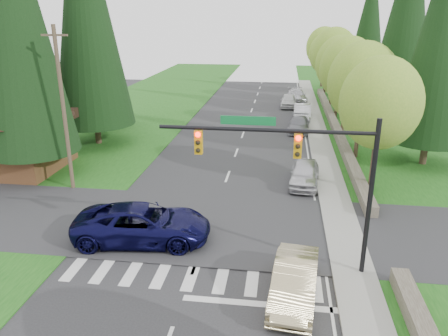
% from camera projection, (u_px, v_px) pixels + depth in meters
% --- Properties ---
extents(ground, '(120.00, 120.00, 0.00)m').
position_uv_depth(ground, '(172.00, 329.00, 15.46)').
color(ground, '#28282B').
rests_on(ground, ground).
extents(grass_east, '(14.00, 110.00, 0.06)m').
position_uv_depth(grass_east, '(408.00, 163.00, 32.49)').
color(grass_east, '#194F15').
rests_on(grass_east, ground).
extents(grass_west, '(14.00, 110.00, 0.06)m').
position_uv_depth(grass_west, '(78.00, 149.00, 35.79)').
color(grass_west, '#194F15').
rests_on(grass_west, ground).
extents(cross_street, '(120.00, 8.00, 0.10)m').
position_uv_depth(cross_street, '(209.00, 226.00, 22.94)').
color(cross_street, '#28282B').
rests_on(cross_street, ground).
extents(sidewalk_east, '(1.80, 80.00, 0.13)m').
position_uv_depth(sidewalk_east, '(323.00, 152.00, 35.12)').
color(sidewalk_east, gray).
rests_on(sidewalk_east, ground).
extents(curb_east, '(0.20, 80.00, 0.13)m').
position_uv_depth(curb_east, '(312.00, 151.00, 35.23)').
color(curb_east, gray).
rests_on(curb_east, ground).
extents(stone_wall_north, '(0.70, 40.00, 0.70)m').
position_uv_depth(stone_wall_north, '(334.00, 125.00, 42.28)').
color(stone_wall_north, '#4C4438').
rests_on(stone_wall_north, ground).
extents(traffic_signal, '(8.70, 0.37, 6.80)m').
position_uv_depth(traffic_signal, '(301.00, 161.00, 17.45)').
color(traffic_signal, black).
rests_on(traffic_signal, ground).
extents(brown_building, '(8.40, 8.40, 5.40)m').
position_uv_depth(brown_building, '(13.00, 127.00, 30.33)').
color(brown_building, '#4C2D19').
rests_on(brown_building, ground).
extents(utility_pole, '(1.60, 0.24, 10.00)m').
position_uv_depth(utility_pole, '(64.00, 109.00, 26.17)').
color(utility_pole, '#473828').
rests_on(utility_pole, ground).
extents(decid_tree_0, '(4.80, 4.80, 8.37)m').
position_uv_depth(decid_tree_0, '(380.00, 103.00, 25.51)').
color(decid_tree_0, '#38281C').
rests_on(decid_tree_0, ground).
extents(decid_tree_1, '(5.20, 5.20, 8.80)m').
position_uv_depth(decid_tree_1, '(363.00, 82.00, 31.97)').
color(decid_tree_1, '#38281C').
rests_on(decid_tree_1, ground).
extents(decid_tree_2, '(5.00, 5.00, 8.82)m').
position_uv_depth(decid_tree_2, '(348.00, 69.00, 38.49)').
color(decid_tree_2, '#38281C').
rests_on(decid_tree_2, ground).
extents(decid_tree_3, '(5.00, 5.00, 8.55)m').
position_uv_depth(decid_tree_3, '(340.00, 64.00, 45.10)').
color(decid_tree_3, '#38281C').
rests_on(decid_tree_3, ground).
extents(decid_tree_4, '(5.40, 5.40, 9.18)m').
position_uv_depth(decid_tree_4, '(334.00, 54.00, 51.50)').
color(decid_tree_4, '#38281C').
rests_on(decid_tree_4, ground).
extents(decid_tree_5, '(4.80, 4.80, 8.30)m').
position_uv_depth(decid_tree_5, '(327.00, 54.00, 58.24)').
color(decid_tree_5, '#38281C').
rests_on(decid_tree_5, ground).
extents(decid_tree_6, '(5.20, 5.20, 8.86)m').
position_uv_depth(decid_tree_6, '(324.00, 47.00, 64.65)').
color(decid_tree_6, '#38281C').
rests_on(decid_tree_6, ground).
extents(conifer_w_a, '(6.12, 6.12, 19.80)m').
position_uv_depth(conifer_w_a, '(14.00, 9.00, 26.59)').
color(conifer_w_a, '#38281C').
rests_on(conifer_w_a, ground).
extents(conifer_w_b, '(5.44, 5.44, 17.80)m').
position_uv_depth(conifer_w_b, '(10.00, 25.00, 31.05)').
color(conifer_w_b, '#38281C').
rests_on(conifer_w_b, ground).
extents(conifer_w_c, '(6.46, 6.46, 20.80)m').
position_uv_depth(conifer_w_c, '(85.00, 3.00, 33.77)').
color(conifer_w_c, '#38281C').
rests_on(conifer_w_c, ground).
extents(conifer_w_e, '(5.78, 5.78, 18.80)m').
position_uv_depth(conifer_w_e, '(94.00, 17.00, 39.97)').
color(conifer_w_e, '#38281C').
rests_on(conifer_w_e, ground).
extents(conifer_e_a, '(5.44, 5.44, 17.80)m').
position_uv_depth(conifer_e_a, '(444.00, 26.00, 29.10)').
color(conifer_e_a, '#38281C').
rests_on(conifer_e_a, ground).
extents(conifer_e_b, '(6.12, 6.12, 19.80)m').
position_uv_depth(conifer_e_b, '(408.00, 11.00, 41.72)').
color(conifer_e_b, '#38281C').
rests_on(conifer_e_b, ground).
extents(conifer_e_c, '(5.10, 5.10, 16.80)m').
position_uv_depth(conifer_e_c, '(369.00, 24.00, 55.43)').
color(conifer_e_c, '#38281C').
rests_on(conifer_e_c, ground).
extents(sedan_champagne, '(2.11, 4.86, 1.55)m').
position_uv_depth(sedan_champagne, '(295.00, 281.00, 16.87)').
color(sedan_champagne, tan).
rests_on(sedan_champagne, ground).
extents(suv_navy, '(6.85, 3.72, 1.82)m').
position_uv_depth(suv_navy, '(143.00, 224.00, 21.16)').
color(suv_navy, black).
rests_on(suv_navy, ground).
extents(parked_car_a, '(2.24, 4.66, 1.54)m').
position_uv_depth(parked_car_a, '(305.00, 174.00, 28.24)').
color(parked_car_a, silver).
rests_on(parked_car_a, ground).
extents(parked_car_b, '(2.25, 4.73, 1.33)m').
position_uv_depth(parked_car_b, '(299.00, 125.00, 41.21)').
color(parked_car_b, slate).
rests_on(parked_car_b, ground).
extents(parked_car_c, '(1.88, 4.93, 1.61)m').
position_uv_depth(parked_car_c, '(302.00, 112.00, 45.68)').
color(parked_car_c, '#B5B5BA').
rests_on(parked_car_c, ground).
extents(parked_car_d, '(1.91, 4.52, 1.53)m').
position_uv_depth(parked_car_d, '(289.00, 101.00, 52.02)').
color(parked_car_d, silver).
rests_on(parked_car_d, ground).
extents(parked_car_e, '(2.67, 5.38, 1.50)m').
position_uv_depth(parked_car_e, '(297.00, 96.00, 55.38)').
color(parked_car_e, '#AFAFB4').
rests_on(parked_car_e, ground).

